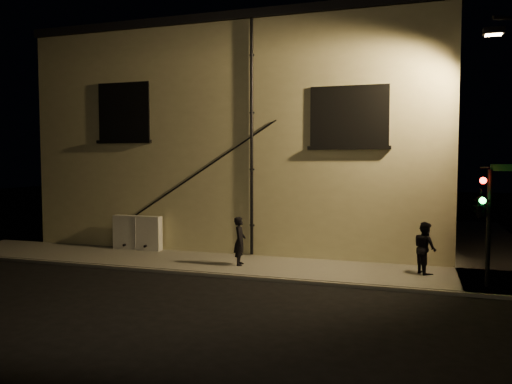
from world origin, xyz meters
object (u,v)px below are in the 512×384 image
(utility_cabinet, at_px, (137,233))
(traffic_signal, at_px, (482,205))
(pedestrian_b, at_px, (425,248))
(pedestrian_a, at_px, (240,241))

(utility_cabinet, relative_size, traffic_signal, 0.60)
(pedestrian_b, height_order, traffic_signal, traffic_signal)
(pedestrian_a, bearing_deg, traffic_signal, -107.67)
(utility_cabinet, distance_m, pedestrian_a, 4.90)
(pedestrian_b, xyz_separation_m, traffic_signal, (1.38, -1.20, 1.43))
(pedestrian_a, xyz_separation_m, pedestrian_b, (5.71, 0.54, -0.00))
(pedestrian_a, bearing_deg, utility_cabinet, 60.39)
(pedestrian_a, relative_size, traffic_signal, 0.48)
(pedestrian_b, bearing_deg, pedestrian_a, 67.90)
(pedestrian_a, bearing_deg, pedestrian_b, -96.95)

